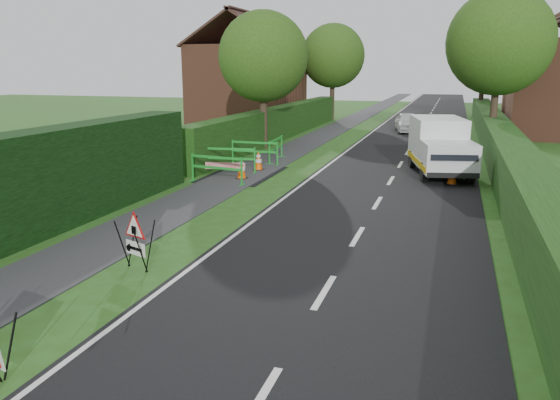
# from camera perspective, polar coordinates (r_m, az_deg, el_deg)

# --- Properties ---
(ground) EXTENTS (120.00, 120.00, 0.00)m
(ground) POSITION_cam_1_polar(r_m,az_deg,el_deg) (9.99, -11.04, -9.95)
(ground) COLOR #2A4E16
(ground) RESTS_ON ground
(road_surface) EXTENTS (6.00, 90.00, 0.02)m
(road_surface) POSITION_cam_1_polar(r_m,az_deg,el_deg) (43.21, 15.02, 7.95)
(road_surface) COLOR black
(road_surface) RESTS_ON ground
(footpath) EXTENTS (2.00, 90.00, 0.02)m
(footpath) POSITION_cam_1_polar(r_m,az_deg,el_deg) (43.82, 7.76, 8.36)
(footpath) COLOR #2D2D30
(footpath) RESTS_ON ground
(hedge_west_far) EXTENTS (1.00, 24.00, 1.80)m
(hedge_west_far) POSITION_cam_1_polar(r_m,az_deg,el_deg) (31.71, 0.02, 6.49)
(hedge_west_far) COLOR #14380F
(hedge_west_far) RESTS_ON ground
(hedge_east) EXTENTS (1.20, 50.00, 1.50)m
(hedge_east) POSITION_cam_1_polar(r_m,az_deg,el_deg) (24.39, 22.08, 3.31)
(hedge_east) COLOR #14380F
(hedge_east) RESTS_ON ground
(house_west) EXTENTS (7.50, 7.40, 7.88)m
(house_west) POSITION_cam_1_polar(r_m,az_deg,el_deg) (40.68, -3.36, 12.14)
(house_west) COLOR brown
(house_west) RESTS_ON ground
(house_east_b) EXTENTS (7.50, 7.40, 7.88)m
(house_east_b) POSITION_cam_1_polar(r_m,az_deg,el_deg) (50.55, 26.67, 11.04)
(house_east_b) COLOR brown
(house_east_b) RESTS_ON ground
(tree_nw) EXTENTS (4.40, 4.40, 6.70)m
(tree_nw) POSITION_cam_1_polar(r_m,az_deg,el_deg) (27.54, -1.76, 14.74)
(tree_nw) COLOR #2D2116
(tree_nw) RESTS_ON ground
(tree_ne) EXTENTS (5.20, 5.20, 7.79)m
(tree_ne) POSITION_cam_1_polar(r_m,az_deg,el_deg) (30.07, 21.99, 15.03)
(tree_ne) COLOR #2D2116
(tree_ne) RESTS_ON ground
(tree_fw) EXTENTS (4.80, 4.80, 7.24)m
(tree_fw) POSITION_cam_1_polar(r_m,az_deg,el_deg) (42.97, 5.56, 14.76)
(tree_fw) COLOR #2D2116
(tree_fw) RESTS_ON ground
(tree_fe) EXTENTS (4.20, 4.20, 6.33)m
(tree_fe) POSITION_cam_1_polar(r_m,az_deg,el_deg) (46.02, 20.53, 13.15)
(tree_fe) COLOR #2D2116
(tree_fe) RESTS_ON ground
(triangle_sign) EXTENTS (0.90, 0.90, 1.02)m
(triangle_sign) POSITION_cam_1_polar(r_m,az_deg,el_deg) (11.21, -15.03, -3.67)
(triangle_sign) COLOR black
(triangle_sign) RESTS_ON ground
(works_van) EXTENTS (2.73, 4.86, 2.09)m
(works_van) POSITION_cam_1_polar(r_m,az_deg,el_deg) (21.56, 16.39, 5.51)
(works_van) COLOR silver
(works_van) RESTS_ON ground
(traffic_cone_0) EXTENTS (0.38, 0.38, 0.79)m
(traffic_cone_0) POSITION_cam_1_polar(r_m,az_deg,el_deg) (19.84, 17.58, 2.66)
(traffic_cone_0) COLOR black
(traffic_cone_0) RESTS_ON ground
(traffic_cone_1) EXTENTS (0.38, 0.38, 0.79)m
(traffic_cone_1) POSITION_cam_1_polar(r_m,az_deg,el_deg) (21.75, 18.79, 3.49)
(traffic_cone_1) COLOR black
(traffic_cone_1) RESTS_ON ground
(traffic_cone_2) EXTENTS (0.38, 0.38, 0.79)m
(traffic_cone_2) POSITION_cam_1_polar(r_m,az_deg,el_deg) (23.55, 17.93, 4.28)
(traffic_cone_2) COLOR black
(traffic_cone_2) RESTS_ON ground
(traffic_cone_3) EXTENTS (0.38, 0.38, 0.79)m
(traffic_cone_3) POSITION_cam_1_polar(r_m,az_deg,el_deg) (19.95, -4.04, 3.32)
(traffic_cone_3) COLOR black
(traffic_cone_3) RESTS_ON ground
(traffic_cone_4) EXTENTS (0.38, 0.38, 0.79)m
(traffic_cone_4) POSITION_cam_1_polar(r_m,az_deg,el_deg) (21.64, -2.27, 4.16)
(traffic_cone_4) COLOR black
(traffic_cone_4) RESTS_ON ground
(ped_barrier_0) EXTENTS (2.09, 0.62, 1.00)m
(ped_barrier_0) POSITION_cam_1_polar(r_m,az_deg,el_deg) (19.21, -6.65, 3.59)
(ped_barrier_0) COLOR green
(ped_barrier_0) RESTS_ON ground
(ped_barrier_1) EXTENTS (2.09, 0.62, 1.00)m
(ped_barrier_1) POSITION_cam_1_polar(r_m,az_deg,el_deg) (21.18, -5.30, 4.56)
(ped_barrier_1) COLOR green
(ped_barrier_1) RESTS_ON ground
(ped_barrier_2) EXTENTS (2.06, 0.37, 1.00)m
(ped_barrier_2) POSITION_cam_1_polar(r_m,az_deg,el_deg) (22.94, -2.66, 5.30)
(ped_barrier_2) COLOR green
(ped_barrier_2) RESTS_ON ground
(ped_barrier_3) EXTENTS (0.44, 2.07, 1.00)m
(ped_barrier_3) POSITION_cam_1_polar(r_m,az_deg,el_deg) (23.81, -0.44, 5.62)
(ped_barrier_3) COLOR green
(ped_barrier_3) RESTS_ON ground
(redwhite_plank) EXTENTS (1.49, 0.29, 0.25)m
(redwhite_plank) POSITION_cam_1_polar(r_m,az_deg,el_deg) (20.25, -5.73, 2.31)
(redwhite_plank) COLOR red
(redwhite_plank) RESTS_ON ground
(hatchback_car) EXTENTS (2.07, 3.79, 1.22)m
(hatchback_car) POSITION_cam_1_polar(r_m,az_deg,el_deg) (35.64, 13.19, 7.92)
(hatchback_car) COLOR silver
(hatchback_car) RESTS_ON ground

